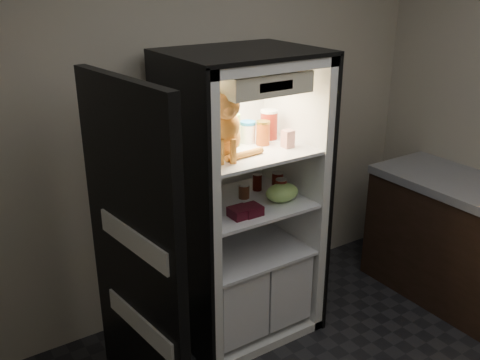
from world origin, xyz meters
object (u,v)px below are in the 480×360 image
object	(u,v)px
refrigerator	(239,219)
grape_bag	(282,192)
pepper_jar	(269,124)
soda_can_c	(281,189)
berry_box_right	(251,210)
tabby_cat	(223,130)
parmesan_shaker	(234,130)
cream_carton	(288,139)
mayo_tub	(248,132)
soda_can_b	(277,182)
berry_box_left	(240,212)
condiment_jar	(244,191)
salsa_jar	(263,133)
soda_can_a	(257,182)

from	to	relation	value
refrigerator	grape_bag	bearing A→B (deg)	-42.80
pepper_jar	soda_can_c	size ratio (longest dim) A/B	1.42
refrigerator	berry_box_right	size ratio (longest dim) A/B	16.42
tabby_cat	pepper_jar	bearing A→B (deg)	38.17
parmesan_shaker	cream_carton	distance (m)	0.33
mayo_tub	soda_can_b	world-z (taller)	mayo_tub
soda_can_b	refrigerator	bearing A→B (deg)	168.22
berry_box_left	condiment_jar	bearing A→B (deg)	51.27
cream_carton	condiment_jar	distance (m)	0.44
soda_can_b	condiment_jar	distance (m)	0.24
refrigerator	pepper_jar	world-z (taller)	refrigerator
mayo_tub	salsa_jar	xyz separation A→B (m)	(0.05, -0.09, 0.01)
pepper_jar	cream_carton	size ratio (longest dim) A/B	1.75
mayo_tub	soda_can_b	size ratio (longest dim) A/B	0.99
tabby_cat	salsa_jar	xyz separation A→B (m)	(0.33, 0.06, -0.09)
soda_can_b	condiment_jar	bearing A→B (deg)	170.52
cream_carton	refrigerator	bearing A→B (deg)	140.95
cream_carton	pepper_jar	bearing A→B (deg)	87.08
refrigerator	cream_carton	world-z (taller)	refrigerator
pepper_jar	soda_can_c	world-z (taller)	pepper_jar
mayo_tub	soda_can_a	distance (m)	0.37
soda_can_a	berry_box_right	world-z (taller)	soda_can_a
salsa_jar	berry_box_left	xyz separation A→B (m)	(-0.29, -0.18, -0.40)
soda_can_c	condiment_jar	bearing A→B (deg)	143.93
salsa_jar	pepper_jar	world-z (taller)	pepper_jar
pepper_jar	parmesan_shaker	bearing A→B (deg)	-179.21
soda_can_c	condiment_jar	xyz separation A→B (m)	(-0.19, 0.14, -0.02)
refrigerator	cream_carton	size ratio (longest dim) A/B	17.57
tabby_cat	soda_can_b	bearing A→B (deg)	28.15
soda_can_c	parmesan_shaker	bearing A→B (deg)	144.33
soda_can_b	berry_box_left	size ratio (longest dim) A/B	1.19
cream_carton	berry_box_right	distance (m)	0.49
refrigerator	berry_box_left	bearing A→B (deg)	-122.71
parmesan_shaker	condiment_jar	world-z (taller)	parmesan_shaker
refrigerator	parmesan_shaker	world-z (taller)	refrigerator
grape_bag	condiment_jar	bearing A→B (deg)	135.69
cream_carton	soda_can_a	xyz separation A→B (m)	(-0.06, 0.23, -0.35)
berry_box_right	mayo_tub	bearing A→B (deg)	59.90
parmesan_shaker	pepper_jar	world-z (taller)	parmesan_shaker
parmesan_shaker	soda_can_b	size ratio (longest dim) A/B	1.44
berry_box_left	salsa_jar	bearing A→B (deg)	31.64
soda_can_a	condiment_jar	xyz separation A→B (m)	(-0.15, -0.06, -0.01)
salsa_jar	soda_can_c	distance (m)	0.38
soda_can_c	cream_carton	bearing A→B (deg)	-66.21
soda_can_b	mayo_tub	bearing A→B (deg)	155.80
mayo_tub	grape_bag	distance (m)	0.44
parmesan_shaker	soda_can_a	world-z (taller)	parmesan_shaker
berry_box_left	parmesan_shaker	bearing A→B (deg)	63.65
tabby_cat	condiment_jar	world-z (taller)	tabby_cat
soda_can_c	pepper_jar	bearing A→B (deg)	81.81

